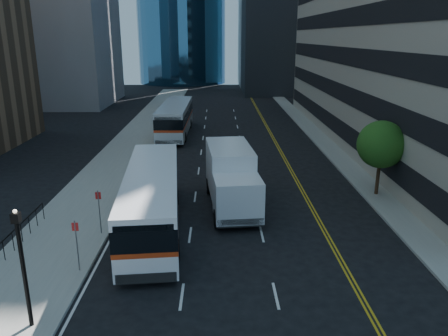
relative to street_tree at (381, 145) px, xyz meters
name	(u,v)px	position (x,y,z in m)	size (l,w,h in m)	color
ground	(256,251)	(-9.00, -8.00, -3.64)	(160.00, 160.00, 0.00)	black
sidewalk_west	(137,140)	(-19.50, 17.00, -3.57)	(5.00, 90.00, 0.15)	gray
sidewalk_east	(320,139)	(0.00, 17.00, -3.57)	(2.00, 90.00, 0.15)	gray
street_tree	(381,145)	(0.00, 0.00, 0.00)	(3.20, 3.20, 5.10)	#332114
lamp_post	(23,264)	(-18.00, -14.00, -0.92)	(0.28, 0.28, 4.56)	black
bus_front	(152,198)	(-14.64, -5.05, -1.80)	(4.01, 13.25, 3.36)	white
bus_rear	(175,118)	(-15.60, 19.97, -1.79)	(3.08, 13.22, 3.40)	silver
box_truck	(231,177)	(-10.07, -1.81, -1.65)	(3.44, 8.11, 3.77)	white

